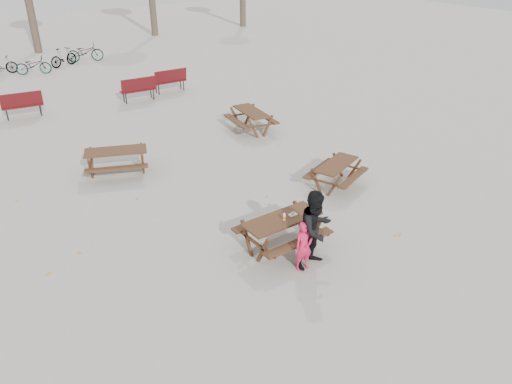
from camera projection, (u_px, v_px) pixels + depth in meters
ground at (281, 247)px, 11.40m from camera, size 80.00×80.00×0.00m
main_picnic_table at (282, 225)px, 11.13m from camera, size 1.80×1.45×0.78m
food_tray at (293, 215)px, 11.14m from camera, size 0.18×0.11×0.03m
bread_roll at (293, 213)px, 11.12m from camera, size 0.14×0.06×0.05m
soda_bottle at (284, 217)px, 10.93m from camera, size 0.07×0.07×0.17m
child at (304, 246)px, 10.43m from camera, size 0.45×0.34×1.12m
adult at (316, 229)px, 10.44m from camera, size 0.92×0.75×1.76m
picnic_table_east at (336, 175)px, 14.00m from camera, size 1.93×1.75×0.68m
picnic_table_north at (117, 162)px, 14.67m from camera, size 2.18×1.99×0.76m
picnic_table_far at (251, 121)px, 17.87m from camera, size 1.62×1.91×0.74m
park_bench_row at (69, 100)px, 19.57m from camera, size 11.94×1.98×1.03m
bicycle_row at (15, 64)px, 25.03m from camera, size 9.55×2.43×1.00m
fallen_leaves at (239, 199)px, 13.45m from camera, size 11.00×11.00×0.01m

